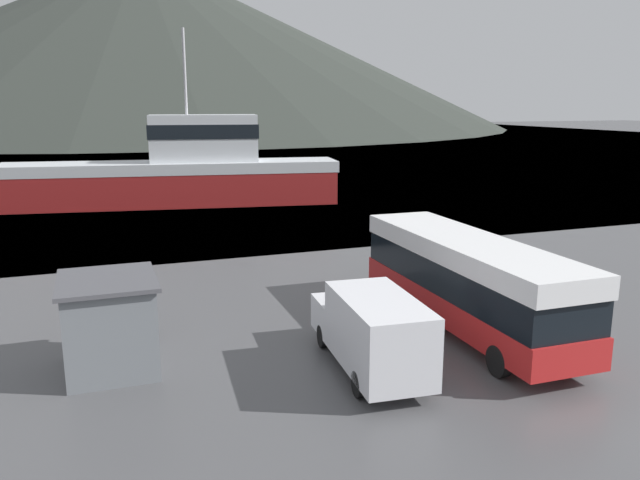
% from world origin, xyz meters
% --- Properties ---
extents(water_surface, '(240.00, 240.00, 0.00)m').
position_xyz_m(water_surface, '(0.00, 141.17, 0.00)').
color(water_surface, '#475B6B').
rests_on(water_surface, ground).
extents(hill_backdrop, '(216.73, 216.73, 50.74)m').
position_xyz_m(hill_backdrop, '(4.86, 197.80, 25.37)').
color(hill_backdrop, '#2D332D').
rests_on(hill_backdrop, ground).
extents(tour_bus, '(2.72, 10.29, 3.07)m').
position_xyz_m(tour_bus, '(-1.75, 9.06, 1.74)').
color(tour_bus, red).
rests_on(tour_bus, ground).
extents(delivery_van, '(2.38, 5.74, 2.29)m').
position_xyz_m(delivery_van, '(-6.09, 7.06, 1.22)').
color(delivery_van, silver).
rests_on(delivery_van, ground).
extents(fishing_boat, '(24.52, 7.94, 12.53)m').
position_xyz_m(fishing_boat, '(-7.14, 38.56, 2.46)').
color(fishing_boat, maroon).
rests_on(fishing_boat, water_surface).
extents(storage_bin, '(1.50, 1.48, 1.11)m').
position_xyz_m(storage_bin, '(3.48, 14.03, 0.57)').
color(storage_bin, '#287F3D').
rests_on(storage_bin, ground).
extents(dock_kiosk, '(2.64, 3.03, 2.67)m').
position_xyz_m(dock_kiosk, '(-12.93, 9.70, 1.35)').
color(dock_kiosk, slate).
rests_on(dock_kiosk, ground).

